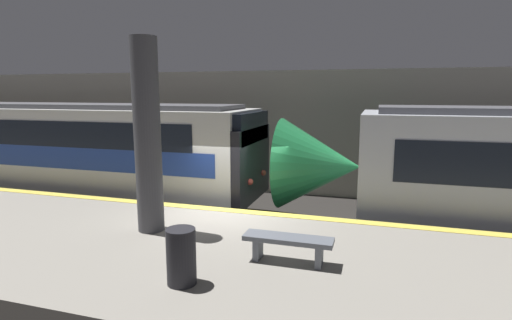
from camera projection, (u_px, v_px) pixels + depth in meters
ground_plane at (229, 249)px, 10.00m from camera, size 120.00×120.00×0.00m
platform at (181, 272)px, 7.55m from camera, size 40.00×5.02×1.07m
station_rear_barrier at (283, 133)px, 15.25m from camera, size 50.00×0.15×4.69m
support_pillar_near at (147, 137)px, 7.98m from camera, size 0.53×0.53×3.89m
platform_bench at (288, 243)px, 6.66m from camera, size 1.50×0.40×0.45m
trash_bin at (181, 256)px, 5.91m from camera, size 0.44×0.44×0.85m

